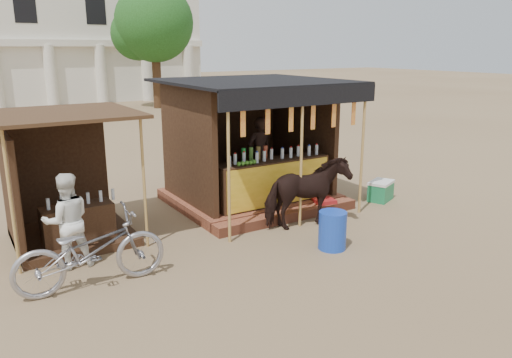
% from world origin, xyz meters
% --- Properties ---
extents(ground, '(120.00, 120.00, 0.00)m').
position_xyz_m(ground, '(0.00, 0.00, 0.00)').
color(ground, '#846B4C').
rests_on(ground, ground).
extents(main_stall, '(3.60, 3.61, 2.78)m').
position_xyz_m(main_stall, '(1.02, 3.36, 1.03)').
color(main_stall, brown).
rests_on(main_stall, ground).
extents(secondary_stall, '(2.40, 2.40, 2.38)m').
position_xyz_m(secondary_stall, '(-3.17, 3.24, 0.85)').
color(secondary_stall, '#392415').
rests_on(secondary_stall, ground).
extents(cow, '(1.73, 0.93, 1.40)m').
position_xyz_m(cow, '(1.06, 1.42, 0.70)').
color(cow, black).
rests_on(cow, ground).
extents(motorbike, '(2.23, 0.86, 1.16)m').
position_xyz_m(motorbike, '(-3.18, 1.09, 0.58)').
color(motorbike, '#9998A0').
rests_on(motorbike, ground).
extents(bystander, '(0.80, 0.64, 1.57)m').
position_xyz_m(bystander, '(-3.30, 2.00, 0.78)').
color(bystander, white).
rests_on(bystander, ground).
extents(blue_barrel, '(0.59, 0.59, 0.68)m').
position_xyz_m(blue_barrel, '(0.79, 0.32, 0.34)').
color(blue_barrel, '#183FB5').
rests_on(blue_barrel, ground).
extents(red_crate, '(0.49, 0.45, 0.28)m').
position_xyz_m(red_crate, '(2.00, 2.00, 0.14)').
color(red_crate, maroon).
rests_on(red_crate, ground).
extents(cooler, '(0.76, 0.66, 0.46)m').
position_xyz_m(cooler, '(3.64, 1.94, 0.23)').
color(cooler, '#1B7B48').
rests_on(cooler, ground).
extents(tree, '(4.50, 4.40, 7.00)m').
position_xyz_m(tree, '(5.81, 22.14, 4.63)').
color(tree, '#382314').
rests_on(tree, ground).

